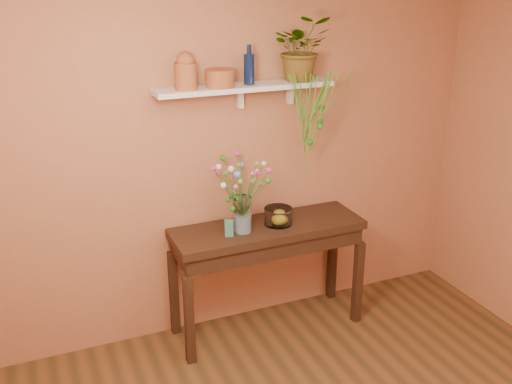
{
  "coord_description": "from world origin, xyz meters",
  "views": [
    {
      "loc": [
        -1.46,
        -1.92,
        2.67
      ],
      "look_at": [
        0.0,
        1.55,
        1.25
      ],
      "focal_mm": 40.81,
      "sensor_mm": 36.0,
      "label": 1
    }
  ],
  "objects_px": {
    "blue_bottle": "(249,68)",
    "bouquet": "(240,180)",
    "glass_vase": "(243,217)",
    "sideboard": "(268,241)",
    "glass_bowl": "(278,217)",
    "spider_plant": "(302,48)",
    "terracotta_jug": "(186,72)"
  },
  "relations": [
    {
      "from": "blue_bottle",
      "to": "bouquet",
      "type": "relative_size",
      "value": 0.62
    },
    {
      "from": "glass_vase",
      "to": "sideboard",
      "type": "bearing_deg",
      "value": 8.88
    },
    {
      "from": "sideboard",
      "to": "bouquet",
      "type": "bearing_deg",
      "value": -173.44
    },
    {
      "from": "blue_bottle",
      "to": "glass_bowl",
      "type": "distance_m",
      "value": 1.12
    },
    {
      "from": "blue_bottle",
      "to": "glass_vase",
      "type": "distance_m",
      "value": 1.06
    },
    {
      "from": "blue_bottle",
      "to": "glass_vase",
      "type": "xyz_separation_m",
      "value": [
        -0.12,
        -0.15,
        -1.04
      ]
    },
    {
      "from": "spider_plant",
      "to": "bouquet",
      "type": "height_order",
      "value": "spider_plant"
    },
    {
      "from": "spider_plant",
      "to": "bouquet",
      "type": "relative_size",
      "value": 1.04
    },
    {
      "from": "terracotta_jug",
      "to": "blue_bottle",
      "type": "distance_m",
      "value": 0.46
    },
    {
      "from": "sideboard",
      "to": "glass_bowl",
      "type": "xyz_separation_m",
      "value": [
        0.08,
        -0.01,
        0.19
      ]
    },
    {
      "from": "blue_bottle",
      "to": "spider_plant",
      "type": "relative_size",
      "value": 0.6
    },
    {
      "from": "blue_bottle",
      "to": "spider_plant",
      "type": "xyz_separation_m",
      "value": [
        0.42,
        0.02,
        0.12
      ]
    },
    {
      "from": "terracotta_jug",
      "to": "blue_bottle",
      "type": "xyz_separation_m",
      "value": [
        0.46,
        0.01,
        -0.01
      ]
    },
    {
      "from": "blue_bottle",
      "to": "bouquet",
      "type": "xyz_separation_m",
      "value": [
        -0.13,
        -0.14,
        -0.75
      ]
    },
    {
      "from": "sideboard",
      "to": "bouquet",
      "type": "height_order",
      "value": "bouquet"
    },
    {
      "from": "terracotta_jug",
      "to": "spider_plant",
      "type": "height_order",
      "value": "spider_plant"
    },
    {
      "from": "glass_bowl",
      "to": "terracotta_jug",
      "type": "bearing_deg",
      "value": 170.44
    },
    {
      "from": "blue_bottle",
      "to": "glass_vase",
      "type": "bearing_deg",
      "value": -128.08
    },
    {
      "from": "sideboard",
      "to": "terracotta_jug",
      "type": "bearing_deg",
      "value": 169.84
    },
    {
      "from": "glass_bowl",
      "to": "blue_bottle",
      "type": "bearing_deg",
      "value": 146.04
    },
    {
      "from": "spider_plant",
      "to": "terracotta_jug",
      "type": "bearing_deg",
      "value": -178.09
    },
    {
      "from": "terracotta_jug",
      "to": "bouquet",
      "type": "bearing_deg",
      "value": -21.29
    },
    {
      "from": "glass_vase",
      "to": "glass_bowl",
      "type": "relative_size",
      "value": 1.29
    },
    {
      "from": "blue_bottle",
      "to": "bouquet",
      "type": "distance_m",
      "value": 0.78
    },
    {
      "from": "sideboard",
      "to": "glass_bowl",
      "type": "relative_size",
      "value": 6.87
    },
    {
      "from": "spider_plant",
      "to": "glass_bowl",
      "type": "height_order",
      "value": "spider_plant"
    },
    {
      "from": "spider_plant",
      "to": "glass_vase",
      "type": "height_order",
      "value": "spider_plant"
    },
    {
      "from": "spider_plant",
      "to": "glass_vase",
      "type": "xyz_separation_m",
      "value": [
        -0.53,
        -0.16,
        -1.16
      ]
    },
    {
      "from": "blue_bottle",
      "to": "spider_plant",
      "type": "distance_m",
      "value": 0.43
    },
    {
      "from": "blue_bottle",
      "to": "spider_plant",
      "type": "bearing_deg",
      "value": 2.09
    },
    {
      "from": "spider_plant",
      "to": "glass_bowl",
      "type": "relative_size",
      "value": 2.15
    },
    {
      "from": "spider_plant",
      "to": "bouquet",
      "type": "distance_m",
      "value": 1.04
    }
  ]
}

